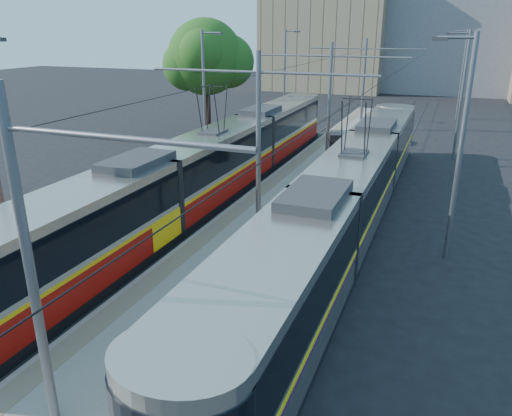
% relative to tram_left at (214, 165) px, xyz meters
% --- Properties ---
extents(ground, '(160.00, 160.00, 0.00)m').
position_rel_tram_left_xyz_m(ground, '(3.60, -11.23, -1.70)').
color(ground, black).
rests_on(ground, ground).
extents(platform, '(4.00, 50.00, 0.30)m').
position_rel_tram_left_xyz_m(platform, '(3.60, 5.77, -1.55)').
color(platform, gray).
rests_on(platform, ground).
extents(tactile_strip_left, '(0.70, 50.00, 0.01)m').
position_rel_tram_left_xyz_m(tactile_strip_left, '(2.15, 5.77, -1.40)').
color(tactile_strip_left, gray).
rests_on(tactile_strip_left, platform).
extents(tactile_strip_right, '(0.70, 50.00, 0.01)m').
position_rel_tram_left_xyz_m(tactile_strip_right, '(5.05, 5.77, -1.40)').
color(tactile_strip_right, gray).
rests_on(tactile_strip_right, platform).
extents(rails, '(8.71, 70.00, 0.03)m').
position_rel_tram_left_xyz_m(rails, '(3.60, 5.77, -1.69)').
color(rails, gray).
rests_on(rails, ground).
extents(tram_left, '(2.43, 32.36, 5.50)m').
position_rel_tram_left_xyz_m(tram_left, '(0.00, 0.00, 0.00)').
color(tram_left, black).
rests_on(tram_left, ground).
extents(tram_right, '(2.43, 30.05, 5.50)m').
position_rel_tram_left_xyz_m(tram_right, '(7.20, -1.90, 0.15)').
color(tram_right, black).
rests_on(tram_right, ground).
extents(catenary, '(9.20, 70.00, 7.00)m').
position_rel_tram_left_xyz_m(catenary, '(3.60, 2.93, 2.82)').
color(catenary, slate).
rests_on(catenary, platform).
extents(street_lamps, '(15.18, 38.22, 8.00)m').
position_rel_tram_left_xyz_m(street_lamps, '(3.60, 9.77, 2.48)').
color(street_lamps, slate).
rests_on(street_lamps, ground).
extents(shelter, '(0.90, 1.16, 2.27)m').
position_rel_tram_left_xyz_m(shelter, '(4.77, 5.56, -0.22)').
color(shelter, black).
rests_on(shelter, platform).
extents(tree, '(6.06, 5.61, 8.81)m').
position_rel_tram_left_xyz_m(tree, '(-6.29, 12.80, 4.25)').
color(tree, '#382314').
rests_on(tree, ground).
extents(building_left, '(16.32, 12.24, 15.15)m').
position_rel_tram_left_xyz_m(building_left, '(-6.40, 48.77, 5.88)').
color(building_left, gray).
rests_on(building_left, ground).
extents(building_centre, '(18.36, 14.28, 15.84)m').
position_rel_tram_left_xyz_m(building_centre, '(9.60, 52.77, 6.23)').
color(building_centre, gray).
rests_on(building_centre, ground).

